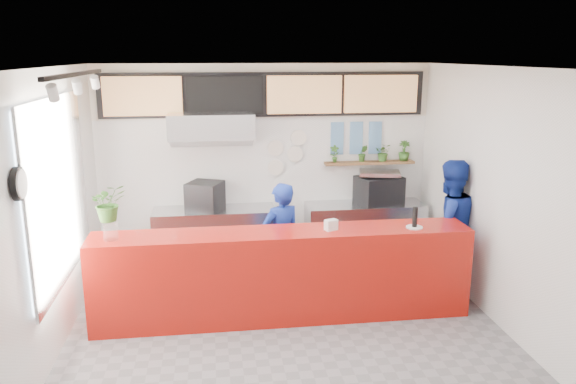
% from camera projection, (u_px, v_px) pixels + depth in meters
% --- Properties ---
extents(floor, '(5.00, 5.00, 0.00)m').
position_uv_depth(floor, '(288.00, 332.00, 6.49)').
color(floor, slate).
rests_on(floor, ground).
extents(ceiling, '(5.00, 5.00, 0.00)m').
position_uv_depth(ceiling, '(288.00, 67.00, 5.77)').
color(ceiling, silver).
extents(wall_back, '(5.00, 0.00, 5.00)m').
position_uv_depth(wall_back, '(266.00, 164.00, 8.54)').
color(wall_back, white).
rests_on(wall_back, ground).
extents(wall_left, '(0.00, 5.00, 5.00)m').
position_uv_depth(wall_left, '(49.00, 216.00, 5.81)').
color(wall_left, white).
rests_on(wall_left, ground).
extents(wall_right, '(0.00, 5.00, 5.00)m').
position_uv_depth(wall_right, '(502.00, 200.00, 6.46)').
color(wall_right, white).
rests_on(wall_right, ground).
extents(service_counter, '(4.50, 0.60, 1.10)m').
position_uv_depth(service_counter, '(283.00, 275.00, 6.75)').
color(service_counter, '#A2130B').
rests_on(service_counter, ground).
extents(cream_band, '(5.00, 0.02, 0.80)m').
position_uv_depth(cream_band, '(265.00, 91.00, 8.26)').
color(cream_band, beige).
rests_on(cream_band, wall_back).
extents(prep_bench, '(1.80, 0.60, 0.90)m').
position_uv_depth(prep_bench, '(215.00, 238.00, 8.40)').
color(prep_bench, '#B2B5BA').
rests_on(prep_bench, ground).
extents(panini_oven, '(0.61, 0.61, 0.41)m').
position_uv_depth(panini_oven, '(205.00, 196.00, 8.22)').
color(panini_oven, black).
rests_on(panini_oven, prep_bench).
extents(extraction_hood, '(1.20, 0.70, 0.35)m').
position_uv_depth(extraction_hood, '(211.00, 125.00, 7.94)').
color(extraction_hood, '#B2B5BA').
rests_on(extraction_hood, ceiling).
extents(hood_lip, '(1.20, 0.69, 0.31)m').
position_uv_depth(hood_lip, '(212.00, 139.00, 7.99)').
color(hood_lip, '#B2B5BA').
rests_on(hood_lip, ceiling).
extents(right_bench, '(1.80, 0.60, 0.90)m').
position_uv_depth(right_bench, '(364.00, 232.00, 8.70)').
color(right_bench, '#B2B5BA').
rests_on(right_bench, ground).
extents(espresso_machine, '(0.76, 0.63, 0.42)m').
position_uv_depth(espresso_machine, '(379.00, 190.00, 8.57)').
color(espresso_machine, black).
rests_on(espresso_machine, right_bench).
extents(espresso_tray, '(0.68, 0.55, 0.06)m').
position_uv_depth(espresso_tray, '(380.00, 173.00, 8.50)').
color(espresso_tray, '#AAADB1').
rests_on(espresso_tray, espresso_machine).
extents(herb_shelf, '(1.40, 0.18, 0.04)m').
position_uv_depth(herb_shelf, '(369.00, 163.00, 8.65)').
color(herb_shelf, brown).
rests_on(herb_shelf, wall_back).
extents(menu_board_far_left, '(1.10, 0.10, 0.55)m').
position_uv_depth(menu_board_far_left, '(143.00, 96.00, 7.94)').
color(menu_board_far_left, tan).
rests_on(menu_board_far_left, wall_back).
extents(menu_board_mid_left, '(1.10, 0.10, 0.55)m').
position_uv_depth(menu_board_mid_left, '(225.00, 95.00, 8.09)').
color(menu_board_mid_left, black).
rests_on(menu_board_mid_left, wall_back).
extents(menu_board_mid_right, '(1.10, 0.10, 0.55)m').
position_uv_depth(menu_board_mid_right, '(304.00, 95.00, 8.24)').
color(menu_board_mid_right, tan).
rests_on(menu_board_mid_right, wall_back).
extents(menu_board_far_right, '(1.10, 0.10, 0.55)m').
position_uv_depth(menu_board_far_right, '(381.00, 94.00, 8.40)').
color(menu_board_far_right, tan).
rests_on(menu_board_far_right, wall_back).
extents(soffit, '(4.80, 0.04, 0.65)m').
position_uv_depth(soffit, '(265.00, 95.00, 8.25)').
color(soffit, black).
rests_on(soffit, wall_back).
extents(window_pane, '(0.04, 2.20, 1.90)m').
position_uv_depth(window_pane, '(57.00, 191.00, 6.05)').
color(window_pane, silver).
rests_on(window_pane, wall_left).
extents(window_frame, '(0.03, 2.30, 2.00)m').
position_uv_depth(window_frame, '(59.00, 190.00, 6.05)').
color(window_frame, '#B2B5BA').
rests_on(window_frame, wall_left).
extents(wall_clock_rim, '(0.05, 0.30, 0.30)m').
position_uv_depth(wall_clock_rim, '(18.00, 184.00, 4.81)').
color(wall_clock_rim, black).
rests_on(wall_clock_rim, wall_left).
extents(wall_clock_face, '(0.02, 0.26, 0.26)m').
position_uv_depth(wall_clock_face, '(22.00, 184.00, 4.82)').
color(wall_clock_face, white).
rests_on(wall_clock_face, wall_left).
extents(track_rail, '(0.05, 2.40, 0.04)m').
position_uv_depth(track_rail, '(76.00, 74.00, 5.51)').
color(track_rail, black).
rests_on(track_rail, ceiling).
extents(dec_plate_a, '(0.24, 0.03, 0.24)m').
position_uv_depth(dec_plate_a, '(275.00, 148.00, 8.47)').
color(dec_plate_a, silver).
rests_on(dec_plate_a, wall_back).
extents(dec_plate_b, '(0.24, 0.03, 0.24)m').
position_uv_depth(dec_plate_b, '(295.00, 154.00, 8.53)').
color(dec_plate_b, silver).
rests_on(dec_plate_b, wall_back).
extents(dec_plate_c, '(0.24, 0.03, 0.24)m').
position_uv_depth(dec_plate_c, '(276.00, 167.00, 8.54)').
color(dec_plate_c, silver).
rests_on(dec_plate_c, wall_back).
extents(dec_plate_d, '(0.24, 0.03, 0.24)m').
position_uv_depth(dec_plate_d, '(298.00, 138.00, 8.48)').
color(dec_plate_d, silver).
rests_on(dec_plate_d, wall_back).
extents(photo_frame_a, '(0.20, 0.02, 0.25)m').
position_uv_depth(photo_frame_a, '(337.00, 130.00, 8.54)').
color(photo_frame_a, '#598CBF').
rests_on(photo_frame_a, wall_back).
extents(photo_frame_b, '(0.20, 0.02, 0.25)m').
position_uv_depth(photo_frame_b, '(356.00, 130.00, 8.58)').
color(photo_frame_b, '#598CBF').
rests_on(photo_frame_b, wall_back).
extents(photo_frame_c, '(0.20, 0.02, 0.25)m').
position_uv_depth(photo_frame_c, '(375.00, 130.00, 8.62)').
color(photo_frame_c, '#598CBF').
rests_on(photo_frame_c, wall_back).
extents(photo_frame_d, '(0.20, 0.02, 0.25)m').
position_uv_depth(photo_frame_d, '(337.00, 147.00, 8.60)').
color(photo_frame_d, '#598CBF').
rests_on(photo_frame_d, wall_back).
extents(photo_frame_e, '(0.20, 0.02, 0.25)m').
position_uv_depth(photo_frame_e, '(356.00, 146.00, 8.64)').
color(photo_frame_e, '#598CBF').
rests_on(photo_frame_e, wall_back).
extents(photo_frame_f, '(0.20, 0.02, 0.25)m').
position_uv_depth(photo_frame_f, '(375.00, 146.00, 8.68)').
color(photo_frame_f, '#598CBF').
rests_on(photo_frame_f, wall_back).
extents(staff_center, '(0.67, 0.57, 1.54)m').
position_uv_depth(staff_center, '(281.00, 241.00, 7.29)').
color(staff_center, navy).
rests_on(staff_center, ground).
extents(staff_right, '(0.97, 0.81, 1.80)m').
position_uv_depth(staff_right, '(448.00, 226.00, 7.46)').
color(staff_right, navy).
rests_on(staff_right, ground).
extents(herb_a, '(0.15, 0.12, 0.27)m').
position_uv_depth(herb_a, '(334.00, 154.00, 8.54)').
color(herb_a, '#326122').
rests_on(herb_a, herb_shelf).
extents(herb_b, '(0.16, 0.14, 0.26)m').
position_uv_depth(herb_b, '(363.00, 153.00, 8.60)').
color(herb_b, '#326122').
rests_on(herb_b, herb_shelf).
extents(herb_c, '(0.30, 0.28, 0.27)m').
position_uv_depth(herb_c, '(384.00, 152.00, 8.64)').
color(herb_c, '#326122').
rests_on(herb_c, herb_shelf).
extents(herb_d, '(0.20, 0.19, 0.31)m').
position_uv_depth(herb_d, '(404.00, 151.00, 8.68)').
color(herb_d, '#326122').
rests_on(herb_d, herb_shelf).
extents(glass_vase, '(0.20, 0.20, 0.20)m').
position_uv_depth(glass_vase, '(111.00, 231.00, 6.30)').
color(glass_vase, silver).
rests_on(glass_vase, service_counter).
extents(basil_vase, '(0.48, 0.45, 0.42)m').
position_uv_depth(basil_vase, '(108.00, 203.00, 6.22)').
color(basil_vase, '#326122').
rests_on(basil_vase, glass_vase).
extents(napkin_holder, '(0.17, 0.14, 0.13)m').
position_uv_depth(napkin_holder, '(331.00, 225.00, 6.64)').
color(napkin_holder, silver).
rests_on(napkin_holder, service_counter).
extents(white_plate, '(0.26, 0.26, 0.01)m').
position_uv_depth(white_plate, '(414.00, 227.00, 6.74)').
color(white_plate, silver).
rests_on(white_plate, service_counter).
extents(pepper_mill, '(0.07, 0.07, 0.24)m').
position_uv_depth(pepper_mill, '(415.00, 217.00, 6.71)').
color(pepper_mill, black).
rests_on(pepper_mill, white_plate).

